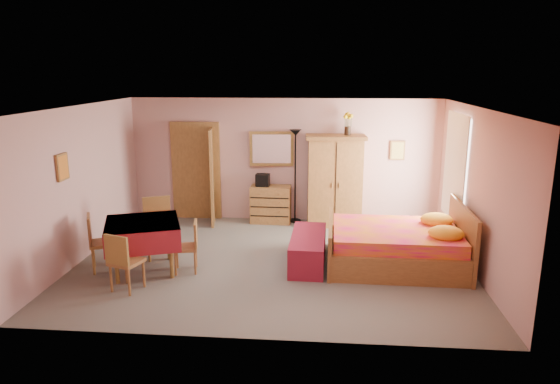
# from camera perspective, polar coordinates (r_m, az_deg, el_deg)

# --- Properties ---
(floor) EXTENTS (6.50, 6.50, 0.00)m
(floor) POSITION_cam_1_polar(r_m,az_deg,el_deg) (8.54, -0.85, -7.98)
(floor) COLOR slate
(floor) RESTS_ON ground
(ceiling) EXTENTS (6.50, 6.50, 0.00)m
(ceiling) POSITION_cam_1_polar(r_m,az_deg,el_deg) (7.95, -0.92, 9.69)
(ceiling) COLOR brown
(ceiling) RESTS_ON wall_back
(wall_back) EXTENTS (6.50, 0.10, 2.60)m
(wall_back) POSITION_cam_1_polar(r_m,az_deg,el_deg) (10.59, 0.48, 3.64)
(wall_back) COLOR #C4918E
(wall_back) RESTS_ON floor
(wall_front) EXTENTS (6.50, 0.10, 2.60)m
(wall_front) POSITION_cam_1_polar(r_m,az_deg,el_deg) (5.76, -3.39, -5.17)
(wall_front) COLOR #C4918E
(wall_front) RESTS_ON floor
(wall_left) EXTENTS (0.10, 5.00, 2.60)m
(wall_left) POSITION_cam_1_polar(r_m,az_deg,el_deg) (9.07, -21.78, 0.90)
(wall_left) COLOR #C4918E
(wall_left) RESTS_ON floor
(wall_right) EXTENTS (0.10, 5.00, 2.60)m
(wall_right) POSITION_cam_1_polar(r_m,az_deg,el_deg) (8.47, 21.56, 0.07)
(wall_right) COLOR #C4918E
(wall_right) RESTS_ON floor
(doorway) EXTENTS (1.06, 0.12, 2.15)m
(doorway) POSITION_cam_1_polar(r_m,az_deg,el_deg) (10.92, -9.53, 2.29)
(doorway) COLOR #9E6B35
(doorway) RESTS_ON floor
(window) EXTENTS (0.08, 1.40, 1.95)m
(window) POSITION_cam_1_polar(r_m,az_deg,el_deg) (9.56, 19.42, 2.65)
(window) COLOR white
(window) RESTS_ON wall_right
(picture_left) EXTENTS (0.04, 0.32, 0.42)m
(picture_left) POSITION_cam_1_polar(r_m,az_deg,el_deg) (8.46, -23.62, 2.63)
(picture_left) COLOR orange
(picture_left) RESTS_ON wall_left
(picture_back) EXTENTS (0.30, 0.04, 0.40)m
(picture_back) POSITION_cam_1_polar(r_m,az_deg,el_deg) (10.60, 13.28, 4.65)
(picture_back) COLOR #D8BF59
(picture_back) RESTS_ON wall_back
(chest_of_drawers) EXTENTS (0.85, 0.44, 0.79)m
(chest_of_drawers) POSITION_cam_1_polar(r_m,az_deg,el_deg) (10.57, -1.06, -1.41)
(chest_of_drawers) COLOR #A26C36
(chest_of_drawers) RESTS_ON floor
(wall_mirror) EXTENTS (0.93, 0.11, 0.73)m
(wall_mirror) POSITION_cam_1_polar(r_m,az_deg,el_deg) (10.53, -0.97, 4.96)
(wall_mirror) COLOR white
(wall_mirror) RESTS_ON wall_back
(stereo) EXTENTS (0.29, 0.23, 0.26)m
(stereo) POSITION_cam_1_polar(r_m,az_deg,el_deg) (10.45, -1.99, 1.37)
(stereo) COLOR black
(stereo) RESTS_ON chest_of_drawers
(floor_lamp) EXTENTS (0.26, 0.26, 1.97)m
(floor_lamp) POSITION_cam_1_polar(r_m,az_deg,el_deg) (10.49, 1.75, 1.79)
(floor_lamp) COLOR black
(floor_lamp) RESTS_ON floor
(wardrobe) EXTENTS (1.23, 0.68, 1.89)m
(wardrobe) POSITION_cam_1_polar(r_m,az_deg,el_deg) (10.31, 6.28, 1.26)
(wardrobe) COLOR #A97239
(wardrobe) RESTS_ON floor
(sunflower_vase) EXTENTS (0.18, 0.18, 0.46)m
(sunflower_vase) POSITION_cam_1_polar(r_m,az_deg,el_deg) (10.23, 7.75, 7.76)
(sunflower_vase) COLOR yellow
(sunflower_vase) RESTS_ON wardrobe
(bed) EXTENTS (2.27, 1.81, 1.04)m
(bed) POSITION_cam_1_polar(r_m,az_deg,el_deg) (8.47, 13.03, -4.81)
(bed) COLOR #DB155D
(bed) RESTS_ON floor
(bench) EXTENTS (0.59, 1.51, 0.50)m
(bench) POSITION_cam_1_polar(r_m,az_deg,el_deg) (8.40, 3.22, -6.57)
(bench) COLOR maroon
(bench) RESTS_ON floor
(dining_table) EXTENTS (1.44, 1.44, 0.83)m
(dining_table) POSITION_cam_1_polar(r_m,az_deg,el_deg) (8.34, -15.31, -6.02)
(dining_table) COLOR maroon
(dining_table) RESTS_ON floor
(chair_south) EXTENTS (0.52, 0.52, 0.90)m
(chair_south) POSITION_cam_1_polar(r_m,az_deg,el_deg) (7.70, -17.15, -7.55)
(chair_south) COLOR #9C6334
(chair_south) RESTS_ON floor
(chair_north) EXTENTS (0.61, 0.61, 1.03)m
(chair_north) POSITION_cam_1_polar(r_m,az_deg,el_deg) (8.84, -13.70, -4.07)
(chair_north) COLOR olive
(chair_north) RESTS_ON floor
(chair_west) EXTENTS (0.56, 0.56, 0.93)m
(chair_west) POSITION_cam_1_polar(r_m,az_deg,el_deg) (8.55, -19.53, -5.44)
(chair_west) COLOR #AD783A
(chair_west) RESTS_ON floor
(chair_east) EXTENTS (0.45, 0.45, 0.83)m
(chair_east) POSITION_cam_1_polar(r_m,az_deg,el_deg) (8.16, -10.76, -6.18)
(chair_east) COLOR #A26537
(chair_east) RESTS_ON floor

